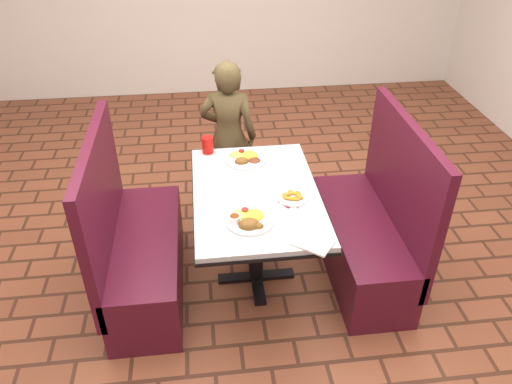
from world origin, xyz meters
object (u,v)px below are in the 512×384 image
at_px(booth_bench_left, 138,252).
at_px(far_dinner_plate, 245,157).
at_px(near_dinner_plate, 249,218).
at_px(diner_person, 229,136).
at_px(red_tumbler, 208,145).
at_px(booth_bench_right, 368,234).
at_px(dining_table, 256,204).
at_px(plantain_plate, 293,197).

distance_m(booth_bench_left, far_dinner_plate, 0.98).
xyz_separation_m(booth_bench_left, far_dinner_plate, (0.77, 0.41, 0.45)).
bearing_deg(far_dinner_plate, near_dinner_plate, -94.23).
distance_m(diner_person, red_tumbler, 0.51).
xyz_separation_m(diner_person, red_tumbler, (-0.18, -0.45, 0.17)).
relative_size(near_dinner_plate, far_dinner_plate, 0.98).
bearing_deg(booth_bench_right, booth_bench_left, 180.00).
relative_size(diner_person, far_dinner_plate, 4.38).
relative_size(dining_table, red_tumbler, 9.95).
bearing_deg(booth_bench_right, plantain_plate, -170.28).
height_order(booth_bench_right, far_dinner_plate, booth_bench_right).
relative_size(far_dinner_plate, red_tumbler, 2.39).
bearing_deg(dining_table, plantain_plate, -24.31).
relative_size(booth_bench_right, plantain_plate, 6.06).
distance_m(far_dinner_plate, red_tumbler, 0.30).
xyz_separation_m(far_dinner_plate, red_tumbler, (-0.26, 0.14, 0.03)).
bearing_deg(booth_bench_left, far_dinner_plate, 28.00).
distance_m(booth_bench_right, far_dinner_plate, 1.02).
xyz_separation_m(booth_bench_left, red_tumbler, (0.51, 0.55, 0.48)).
height_order(far_dinner_plate, red_tumbler, red_tumbler).
relative_size(booth_bench_right, near_dinner_plate, 4.19).
xyz_separation_m(far_dinner_plate, plantain_plate, (0.25, -0.51, -0.01)).
bearing_deg(booth_bench_left, plantain_plate, -5.56).
bearing_deg(dining_table, diner_person, 95.98).
height_order(booth_bench_left, far_dinner_plate, booth_bench_left).
xyz_separation_m(dining_table, near_dinner_plate, (-0.08, -0.31, 0.13)).
height_order(near_dinner_plate, plantain_plate, near_dinner_plate).
relative_size(booth_bench_left, booth_bench_right, 1.00).
bearing_deg(red_tumbler, dining_table, -62.73).
height_order(booth_bench_left, plantain_plate, booth_bench_left).
xyz_separation_m(dining_table, booth_bench_right, (0.80, 0.00, -0.32)).
bearing_deg(booth_bench_right, near_dinner_plate, -160.45).
xyz_separation_m(dining_table, plantain_plate, (0.22, -0.10, 0.11)).
bearing_deg(dining_table, near_dinner_plate, -104.24).
relative_size(near_dinner_plate, red_tumbler, 2.35).
height_order(booth_bench_left, booth_bench_right, same).
height_order(diner_person, far_dinner_plate, diner_person).
relative_size(booth_bench_left, far_dinner_plate, 4.13).
bearing_deg(booth_bench_left, diner_person, 55.24).
relative_size(dining_table, diner_person, 0.95).
bearing_deg(near_dinner_plate, booth_bench_left, 156.58).
bearing_deg(booth_bench_left, red_tumbler, 47.06).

